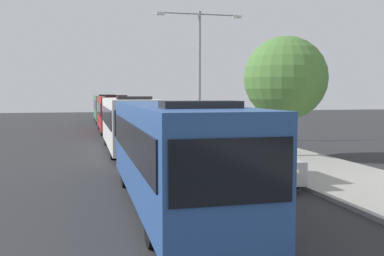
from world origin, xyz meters
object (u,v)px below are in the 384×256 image
object	(u,v)px
bus_fourth_in_line	(106,107)
streetlamp_mid	(199,62)
bus_second_in_line	(128,122)
bus_middle	(113,112)
roadside_tree	(285,78)
white_suv	(255,156)
bus_lead	(172,150)

from	to	relation	value
bus_fourth_in_line	streetlamp_mid	xyz separation A→B (m)	(5.40, -22.84, 3.86)
bus_second_in_line	streetlamp_mid	world-z (taller)	streetlamp_mid
bus_middle	bus_fourth_in_line	bearing A→B (deg)	90.00
bus_second_in_line	roadside_tree	xyz separation A→B (m)	(7.54, -5.05, 2.44)
white_suv	streetlamp_mid	bearing A→B (deg)	83.48
bus_middle	bus_fourth_in_line	size ratio (longest dim) A/B	0.92
bus_middle	white_suv	world-z (taller)	bus_middle
bus_second_in_line	bus_fourth_in_line	bearing A→B (deg)	90.00
bus_lead	bus_second_in_line	distance (m)	13.40
bus_lead	bus_middle	size ratio (longest dim) A/B	1.00
bus_lead	streetlamp_mid	size ratio (longest dim) A/B	1.26
bus_second_in_line	streetlamp_mid	xyz separation A→B (m)	(5.40, 4.23, 3.86)
roadside_tree	bus_middle	bearing A→B (deg)	112.25
bus_second_in_line	white_suv	xyz separation A→B (m)	(3.70, -10.66, -0.66)
white_suv	roadside_tree	distance (m)	7.47
bus_lead	bus_fourth_in_line	xyz separation A→B (m)	(0.00, 40.47, 0.00)
bus_fourth_in_line	roadside_tree	world-z (taller)	roadside_tree
bus_lead	bus_middle	distance (m)	26.78
bus_middle	bus_fourth_in_line	distance (m)	13.68
bus_second_in_line	roadside_tree	world-z (taller)	roadside_tree
white_suv	roadside_tree	world-z (taller)	roadside_tree
bus_second_in_line	bus_fourth_in_line	xyz separation A→B (m)	(0.00, 27.07, 0.00)
bus_second_in_line	bus_middle	size ratio (longest dim) A/B	0.99
roadside_tree	bus_lead	bearing A→B (deg)	-132.11
bus_lead	bus_middle	world-z (taller)	same
bus_second_in_line	white_suv	world-z (taller)	bus_second_in_line
bus_middle	roadside_tree	size ratio (longest dim) A/B	1.83
bus_second_in_line	bus_fourth_in_line	world-z (taller)	same
bus_fourth_in_line	white_suv	size ratio (longest dim) A/B	2.53
bus_middle	bus_lead	bearing A→B (deg)	-90.00
bus_second_in_line	streetlamp_mid	bearing A→B (deg)	38.06
roadside_tree	bus_fourth_in_line	bearing A→B (deg)	103.21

